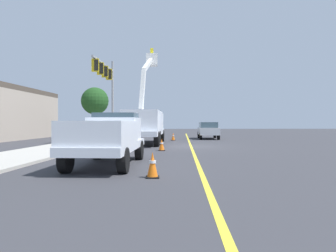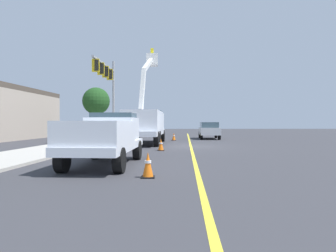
# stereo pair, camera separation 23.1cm
# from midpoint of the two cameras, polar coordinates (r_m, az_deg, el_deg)

# --- Properties ---
(ground) EXTENTS (120.00, 120.00, 0.00)m
(ground) POSITION_cam_midpoint_polar(r_m,az_deg,el_deg) (20.97, 4.02, -3.86)
(ground) COLOR #38383D
(sidewalk_far_side) EXTENTS (60.09, 8.51, 0.12)m
(sidewalk_far_side) POSITION_cam_midpoint_polar(r_m,az_deg,el_deg) (22.34, -17.67, -3.46)
(sidewalk_far_side) COLOR #B2ADA3
(sidewalk_far_side) RESTS_ON ground
(lane_centre_stripe) EXTENTS (49.84, 4.26, 0.01)m
(lane_centre_stripe) POSITION_cam_midpoint_polar(r_m,az_deg,el_deg) (20.97, 4.02, -3.85)
(lane_centre_stripe) COLOR yellow
(lane_centre_stripe) RESTS_ON ground
(utility_bucket_truck) EXTENTS (8.38, 3.16, 7.52)m
(utility_bucket_truck) POSITION_cam_midpoint_polar(r_m,az_deg,el_deg) (23.83, -4.50, 0.57)
(utility_bucket_truck) COLOR white
(utility_bucket_truck) RESTS_ON ground
(service_pickup_truck) EXTENTS (5.75, 2.55, 2.06)m
(service_pickup_truck) POSITION_cam_midpoint_polar(r_m,az_deg,el_deg) (11.91, -11.76, -1.90)
(service_pickup_truck) COLOR white
(service_pickup_truck) RESTS_ON ground
(passing_minivan) EXTENTS (4.94, 2.29, 1.69)m
(passing_minivan) POSITION_cam_midpoint_polar(r_m,az_deg,el_deg) (31.20, 7.30, -0.61)
(passing_minivan) COLOR silver
(passing_minivan) RESTS_ON ground
(traffic_cone_leading) EXTENTS (0.40, 0.40, 0.77)m
(traffic_cone_leading) POSITION_cam_midpoint_polar(r_m,az_deg,el_deg) (9.13, -3.65, -7.32)
(traffic_cone_leading) COLOR black
(traffic_cone_leading) RESTS_ON ground
(traffic_cone_mid_front) EXTENTS (0.40, 0.40, 0.70)m
(traffic_cone_mid_front) POSITION_cam_midpoint_polar(r_m,az_deg,el_deg) (17.84, -1.57, -3.54)
(traffic_cone_mid_front) COLOR black
(traffic_cone_mid_front) RESTS_ON ground
(traffic_cone_mid_rear) EXTENTS (0.40, 0.40, 0.71)m
(traffic_cone_mid_rear) POSITION_cam_midpoint_polar(r_m,az_deg,el_deg) (28.07, 0.73, -2.01)
(traffic_cone_mid_rear) COLOR black
(traffic_cone_mid_rear) RESTS_ON ground
(traffic_signal_mast) EXTENTS (6.68, 0.93, 7.51)m
(traffic_signal_mast) POSITION_cam_midpoint_polar(r_m,az_deg,el_deg) (27.60, -11.60, 8.25)
(traffic_signal_mast) COLOR gray
(traffic_signal_mast) RESTS_ON ground
(street_tree_right) EXTENTS (2.91, 2.91, 5.43)m
(street_tree_right) POSITION_cam_midpoint_polar(r_m,az_deg,el_deg) (33.60, -13.73, 4.54)
(street_tree_right) COLOR brown
(street_tree_right) RESTS_ON ground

